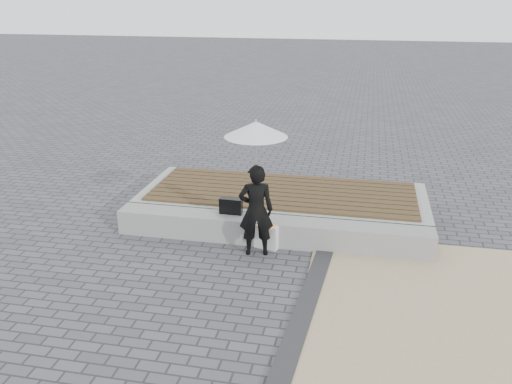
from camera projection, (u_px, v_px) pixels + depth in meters
ground at (249, 294)px, 7.12m from camera, size 80.00×80.00×0.00m
edging_band at (301, 320)px, 6.51m from camera, size 0.61×5.20×0.04m
seating_ledge at (271, 230)px, 8.51m from camera, size 5.00×0.45×0.40m
timber_platform at (283, 203)px, 9.61m from camera, size 5.00×2.00×0.40m
timber_decking at (283, 191)px, 9.54m from camera, size 4.60×1.80×0.04m
woman at (256, 210)px, 7.96m from camera, size 0.58×0.45×1.42m
parasol at (256, 129)px, 7.52m from camera, size 0.90×0.90×1.15m
handbag at (231, 206)px, 8.60m from camera, size 0.37×0.14×0.26m
canvas_tote at (267, 236)px, 8.32m from camera, size 0.40×0.24×0.39m
magazine at (266, 226)px, 8.21m from camera, size 0.31×0.27×0.01m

